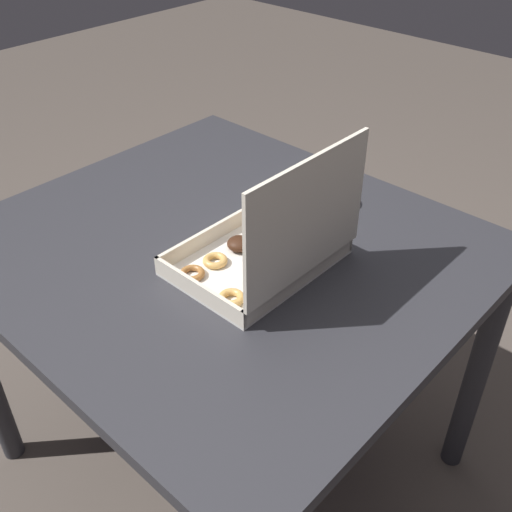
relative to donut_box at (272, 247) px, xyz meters
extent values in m
plane|color=#564C44|center=(-0.01, -0.14, -0.80)|extent=(8.00, 8.00, 0.00)
cube|color=#2D2D33|center=(-0.01, -0.14, -0.08)|extent=(0.93, 1.03, 0.03)
cylinder|color=#2D2D33|center=(-0.43, -0.61, -0.45)|extent=(0.06, 0.06, 0.71)
cylinder|color=#2D2D33|center=(-0.43, 0.32, -0.45)|extent=(0.06, 0.06, 0.71)
cube|color=silver|center=(0.00, -0.04, -0.06)|extent=(0.33, 0.24, 0.01)
cube|color=beige|center=(0.00, -0.16, -0.04)|extent=(0.33, 0.01, 0.04)
cube|color=beige|center=(0.00, 0.07, -0.04)|extent=(0.33, 0.01, 0.04)
cube|color=beige|center=(-0.16, -0.04, -0.04)|extent=(0.01, 0.24, 0.04)
cube|color=beige|center=(0.16, -0.04, -0.04)|extent=(0.01, 0.24, 0.04)
cube|color=beige|center=(0.00, 0.08, 0.10)|extent=(0.33, 0.01, 0.24)
torus|color=#9E6633|center=(-0.13, -0.10, -0.05)|extent=(0.05, 0.05, 0.01)
torus|color=#B77A38|center=(-0.06, -0.10, -0.05)|extent=(0.05, 0.05, 0.01)
ellipsoid|color=#381E11|center=(0.00, -0.10, -0.04)|extent=(0.05, 0.05, 0.03)
torus|color=tan|center=(0.06, -0.10, -0.05)|extent=(0.05, 0.05, 0.01)
torus|color=#9E6633|center=(0.12, -0.10, -0.05)|extent=(0.05, 0.05, 0.01)
torus|color=#381E11|center=(-0.13, 0.01, -0.05)|extent=(0.05, 0.05, 0.01)
torus|color=pink|center=(-0.06, 0.01, -0.05)|extent=(0.05, 0.05, 0.01)
ellipsoid|color=#B77A38|center=(0.00, 0.01, -0.04)|extent=(0.05, 0.05, 0.03)
ellipsoid|color=#B77A38|center=(0.06, 0.02, -0.04)|extent=(0.05, 0.05, 0.03)
torus|color=tan|center=(0.12, 0.01, -0.05)|extent=(0.05, 0.05, 0.01)
cylinder|color=#4C8456|center=(-0.26, -0.10, -0.01)|extent=(0.08, 0.08, 0.10)
cylinder|color=black|center=(-0.26, -0.10, 0.03)|extent=(0.06, 0.06, 0.01)
camera|label=1|loc=(0.72, 0.62, 0.67)|focal=42.00mm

